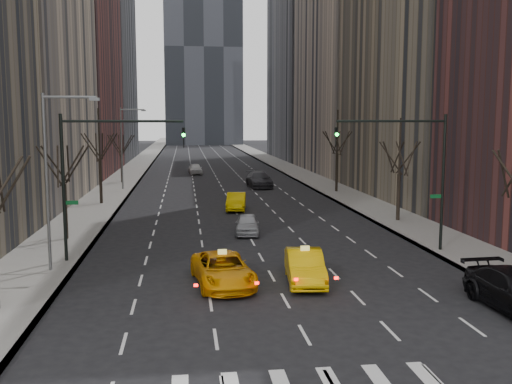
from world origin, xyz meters
name	(u,v)px	position (x,y,z in m)	size (l,w,h in m)	color
ground	(304,335)	(0.00, 0.00, 0.00)	(400.00, 400.00, 0.00)	black
sidewalk_left	(133,170)	(-12.25, 70.00, 0.07)	(4.50, 320.00, 0.15)	slate
sidewalk_right	(289,169)	(12.25, 70.00, 0.07)	(4.50, 320.00, 0.15)	slate
bld_left_far	(60,19)	(-21.50, 66.00, 22.00)	(14.00, 28.00, 44.00)	brown
bld_left_deep	(92,3)	(-21.50, 96.00, 30.00)	(14.00, 30.00, 60.00)	slate
bld_right_far	(359,2)	(21.50, 64.00, 25.00)	(14.00, 28.00, 50.00)	#BDA991
bld_right_deep	(313,13)	(21.50, 95.00, 29.00)	(14.00, 30.00, 58.00)	slate
tree_lw_b	(64,184)	(-12.00, 18.00, 3.72)	(3.36, 3.50, 7.82)	black
tree_lw_c	(100,161)	(-12.00, 34.00, 4.04)	(3.36, 3.50, 8.74)	black
tree_lw_d	(121,155)	(-12.00, 52.00, 3.56)	(3.36, 3.50, 7.36)	black
tree_rw_b	(399,174)	(12.00, 22.00, 3.72)	(3.36, 3.50, 7.82)	black
tree_rw_c	(337,155)	(12.00, 40.00, 4.04)	(3.36, 3.50, 8.74)	black
traffic_mast_left	(95,163)	(-9.11, 12.00, 5.49)	(6.69, 0.39, 8.00)	black
traffic_mast_right	(416,160)	(9.11, 12.00, 5.49)	(6.69, 0.39, 8.00)	black
streetlight_near	(53,164)	(-10.84, 10.00, 5.62)	(2.83, 0.22, 9.00)	slate
streetlight_far	(125,140)	(-10.84, 45.00, 5.62)	(2.83, 0.22, 9.00)	slate
taxi_suv	(223,270)	(-2.54, 6.67, 0.76)	(2.51, 5.45, 1.52)	#EE9905
taxi_sedan	(305,267)	(1.42, 6.64, 0.79)	(1.68, 4.82, 1.59)	#E3AC04
silver_sedan_ahead	(247,224)	(-0.04, 18.82, 0.68)	(1.61, 4.00, 1.36)	#A7A9AF
far_taxi	(236,201)	(0.15, 29.37, 0.75)	(1.59, 4.57, 1.51)	#E5BD04
far_suv_grey	(259,180)	(4.34, 45.97, 0.90)	(2.51, 6.18, 1.79)	#2E2E33
far_car_white	(195,169)	(-2.77, 63.08, 0.78)	(1.84, 4.58, 1.56)	silver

